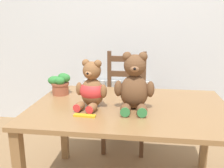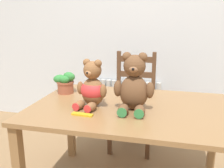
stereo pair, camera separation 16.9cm
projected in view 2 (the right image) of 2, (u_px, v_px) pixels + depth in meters
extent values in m
cube|color=silver|center=(151.00, 20.00, 2.85)|extent=(8.00, 0.04, 2.60)
cylinder|color=beige|center=(98.00, 101.00, 3.18)|extent=(0.06, 0.06, 0.58)
cylinder|color=beige|center=(104.00, 102.00, 3.17)|extent=(0.06, 0.06, 0.58)
cylinder|color=beige|center=(109.00, 102.00, 3.15)|extent=(0.06, 0.06, 0.58)
cylinder|color=beige|center=(114.00, 103.00, 3.14)|extent=(0.06, 0.06, 0.58)
cylinder|color=beige|center=(119.00, 103.00, 3.12)|extent=(0.06, 0.06, 0.58)
cylinder|color=beige|center=(125.00, 103.00, 3.10)|extent=(0.06, 0.06, 0.58)
cylinder|color=beige|center=(130.00, 104.00, 3.09)|extent=(0.06, 0.06, 0.58)
cylinder|color=beige|center=(135.00, 104.00, 3.07)|extent=(0.06, 0.06, 0.58)
cylinder|color=beige|center=(141.00, 105.00, 3.06)|extent=(0.06, 0.06, 0.58)
cylinder|color=beige|center=(147.00, 105.00, 3.04)|extent=(0.06, 0.06, 0.58)
cylinder|color=beige|center=(152.00, 106.00, 3.03)|extent=(0.06, 0.06, 0.58)
cylinder|color=beige|center=(158.00, 106.00, 3.01)|extent=(0.06, 0.06, 0.58)
cube|color=beige|center=(127.00, 124.00, 3.16)|extent=(0.82, 0.10, 0.04)
cube|color=olive|center=(130.00, 108.00, 1.76)|extent=(1.38, 0.94, 0.03)
cube|color=olive|center=(71.00, 123.00, 2.39)|extent=(0.06, 0.06, 0.68)
cube|color=olive|center=(213.00, 138.00, 2.10)|extent=(0.06, 0.06, 0.68)
cube|color=brown|center=(132.00, 108.00, 2.54)|extent=(0.41, 0.44, 0.03)
cube|color=brown|center=(148.00, 139.00, 2.36)|extent=(0.04, 0.04, 0.41)
cube|color=brown|center=(110.00, 135.00, 2.45)|extent=(0.04, 0.04, 0.41)
cube|color=brown|center=(153.00, 98.00, 2.67)|extent=(0.04, 0.04, 0.98)
cube|color=brown|center=(119.00, 95.00, 2.76)|extent=(0.04, 0.04, 0.98)
cube|color=brown|center=(136.00, 59.00, 2.61)|extent=(0.33, 0.03, 0.06)
cube|color=brown|center=(136.00, 74.00, 2.65)|extent=(0.33, 0.03, 0.06)
ellipsoid|color=brown|center=(93.00, 92.00, 1.74)|extent=(0.19, 0.17, 0.20)
sphere|color=brown|center=(92.00, 70.00, 1.71)|extent=(0.13, 0.13, 0.13)
sphere|color=brown|center=(98.00, 63.00, 1.67)|extent=(0.05, 0.05, 0.05)
sphere|color=brown|center=(87.00, 62.00, 1.71)|extent=(0.05, 0.05, 0.05)
ellipsoid|color=#B2794C|center=(89.00, 73.00, 1.67)|extent=(0.06, 0.06, 0.04)
sphere|color=black|center=(87.00, 73.00, 1.65)|extent=(0.02, 0.02, 0.02)
ellipsoid|color=brown|center=(103.00, 91.00, 1.69)|extent=(0.06, 0.06, 0.09)
ellipsoid|color=brown|center=(80.00, 88.00, 1.76)|extent=(0.06, 0.06, 0.09)
ellipsoid|color=brown|center=(91.00, 107.00, 1.65)|extent=(0.08, 0.11, 0.06)
cylinder|color=red|center=(87.00, 109.00, 1.61)|extent=(0.05, 0.02, 0.05)
ellipsoid|color=brown|center=(80.00, 105.00, 1.69)|extent=(0.08, 0.11, 0.06)
cylinder|color=red|center=(76.00, 107.00, 1.65)|extent=(0.05, 0.02, 0.05)
ellipsoid|color=red|center=(93.00, 90.00, 1.74)|extent=(0.20, 0.19, 0.14)
ellipsoid|color=brown|center=(134.00, 92.00, 1.67)|extent=(0.20, 0.17, 0.24)
sphere|color=brown|center=(135.00, 66.00, 1.63)|extent=(0.15, 0.15, 0.15)
sphere|color=brown|center=(143.00, 57.00, 1.60)|extent=(0.06, 0.06, 0.06)
sphere|color=brown|center=(127.00, 57.00, 1.62)|extent=(0.06, 0.06, 0.06)
ellipsoid|color=#8C5F3F|center=(134.00, 69.00, 1.58)|extent=(0.06, 0.06, 0.05)
sphere|color=black|center=(133.00, 69.00, 1.55)|extent=(0.02, 0.02, 0.02)
ellipsoid|color=brown|center=(150.00, 90.00, 1.63)|extent=(0.06, 0.06, 0.11)
ellipsoid|color=brown|center=(118.00, 89.00, 1.67)|extent=(0.06, 0.06, 0.11)
ellipsoid|color=brown|center=(140.00, 111.00, 1.57)|extent=(0.07, 0.12, 0.07)
cylinder|color=#337F42|center=(139.00, 114.00, 1.51)|extent=(0.06, 0.01, 0.06)
ellipsoid|color=brown|center=(123.00, 110.00, 1.59)|extent=(0.07, 0.12, 0.07)
cylinder|color=#337F42|center=(122.00, 113.00, 1.54)|extent=(0.06, 0.01, 0.06)
cylinder|color=#9E5138|center=(66.00, 87.00, 2.06)|extent=(0.13, 0.13, 0.10)
cylinder|color=#9E5138|center=(65.00, 82.00, 2.05)|extent=(0.14, 0.14, 0.02)
ellipsoid|color=#337F38|center=(69.00, 77.00, 2.02)|extent=(0.09, 0.07, 0.07)
ellipsoid|color=#337F38|center=(68.00, 75.00, 2.07)|extent=(0.08, 0.07, 0.05)
ellipsoid|color=#337F38|center=(60.00, 79.00, 2.04)|extent=(0.12, 0.09, 0.07)
ellipsoid|color=#337F38|center=(64.00, 80.00, 2.00)|extent=(0.08, 0.06, 0.06)
cube|color=gold|center=(82.00, 114.00, 1.58)|extent=(0.14, 0.05, 0.01)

